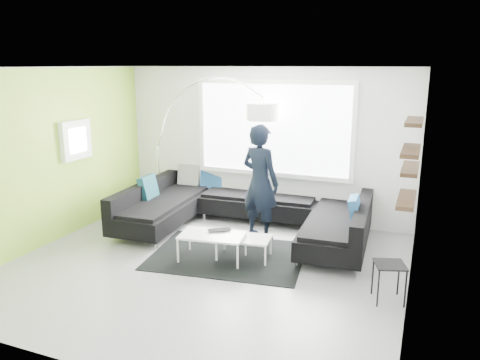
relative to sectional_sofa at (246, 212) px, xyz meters
name	(u,v)px	position (x,y,z in m)	size (l,w,h in m)	color
ground	(205,267)	(-0.04, -1.53, -0.39)	(5.50, 5.50, 0.00)	gray
room_shell	(212,141)	(-0.01, -1.32, 1.42)	(5.54, 5.04, 2.82)	silver
sectional_sofa	(246,212)	(0.00, 0.00, 0.00)	(4.20, 2.74, 0.88)	black
rug	(228,255)	(0.10, -1.04, -0.38)	(2.27, 1.65, 0.01)	black
coffee_table	(228,246)	(0.15, -1.14, -0.19)	(1.22, 0.71, 0.40)	white
arc_lamp	(157,146)	(-1.99, 0.44, 0.93)	(2.45, 0.75, 2.63)	white
side_table	(389,282)	(2.48, -1.57, -0.14)	(0.36, 0.36, 0.49)	black
person	(260,182)	(0.28, -0.10, 0.57)	(0.81, 0.66, 1.92)	black
laptop	(220,231)	(0.01, -1.12, 0.03)	(0.41, 0.38, 0.03)	black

